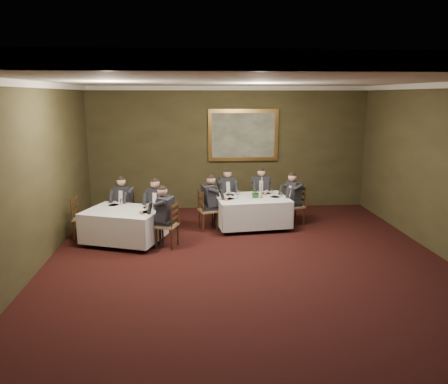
{
  "coord_description": "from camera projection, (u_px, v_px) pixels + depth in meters",
  "views": [
    {
      "loc": [
        -1.07,
        -7.5,
        3.25
      ],
      "look_at": [
        -0.37,
        1.91,
        1.15
      ],
      "focal_mm": 35.0,
      "sensor_mm": 36.0,
      "label": 1
    }
  ],
  "objects": [
    {
      "name": "chair_sec_backright",
      "position": [
        158.0,
        222.0,
        10.44
      ],
      "size": [
        0.55,
        0.53,
        1.0
      ],
      "rotation": [
        0.0,
        0.0,
        2.83
      ],
      "color": "olive",
      "rests_on": "ground"
    },
    {
      "name": "left_wall",
      "position": [
        20.0,
        185.0,
        7.41
      ],
      "size": [
        0.1,
        10.0,
        3.5
      ],
      "primitive_type": "cube",
      "color": "#35301A",
      "rests_on": "ground"
    },
    {
      "name": "back_wall",
      "position": [
        229.0,
        148.0,
        12.57
      ],
      "size": [
        8.0,
        0.1,
        3.5
      ],
      "primitive_type": "cube",
      "color": "#35301A",
      "rests_on": "ground"
    },
    {
      "name": "diner_main_backleft",
      "position": [
        226.0,
        200.0,
        11.67
      ],
      "size": [
        0.49,
        0.55,
        1.35
      ],
      "rotation": [
        0.0,
        0.0,
        3.35
      ],
      "color": "black",
      "rests_on": "chair_main_backleft"
    },
    {
      "name": "diner_sec_backleft",
      "position": [
        124.0,
        210.0,
        10.61
      ],
      "size": [
        0.52,
        0.57,
        1.35
      ],
      "rotation": [
        0.0,
        0.0,
        2.85
      ],
      "color": "black",
      "rests_on": "chair_sec_backleft"
    },
    {
      "name": "candlestick",
      "position": [
        262.0,
        190.0,
        10.78
      ],
      "size": [
        0.08,
        0.08,
        0.53
      ],
      "color": "#B58737",
      "rests_on": "table_main"
    },
    {
      "name": "painting",
      "position": [
        243.0,
        135.0,
        12.46
      ],
      "size": [
        2.01,
        0.09,
        1.48
      ],
      "color": "#E5A754",
      "rests_on": "back_wall"
    },
    {
      "name": "diner_main_endright",
      "position": [
        294.0,
        205.0,
        11.09
      ],
      "size": [
        0.59,
        0.54,
        1.35
      ],
      "rotation": [
        0.0,
        0.0,
        1.92
      ],
      "color": "black",
      "rests_on": "chair_main_endright"
    },
    {
      "name": "chair_main_backright",
      "position": [
        261.0,
        206.0,
        11.9
      ],
      "size": [
        0.49,
        0.48,
        1.0
      ],
      "rotation": [
        0.0,
        0.0,
        3.01
      ],
      "color": "olive",
      "rests_on": "ground"
    },
    {
      "name": "diner_main_endleft",
      "position": [
        208.0,
        209.0,
        10.69
      ],
      "size": [
        0.57,
        0.52,
        1.35
      ],
      "rotation": [
        0.0,
        0.0,
        -1.29
      ],
      "color": "black",
      "rests_on": "chair_main_endleft"
    },
    {
      "name": "ceiling",
      "position": [
        254.0,
        80.0,
        7.32
      ],
      "size": [
        8.0,
        10.0,
        0.1
      ],
      "primitive_type": "cube",
      "color": "silver",
      "rests_on": "back_wall"
    },
    {
      "name": "crown_molding",
      "position": [
        254.0,
        83.0,
        7.34
      ],
      "size": [
        8.0,
        10.0,
        0.12
      ],
      "color": "white",
      "rests_on": "back_wall"
    },
    {
      "name": "diner_sec_backright",
      "position": [
        157.0,
        213.0,
        10.38
      ],
      "size": [
        0.53,
        0.58,
        1.35
      ],
      "rotation": [
        0.0,
        0.0,
        2.83
      ],
      "color": "black",
      "rests_on": "chair_sec_backright"
    },
    {
      "name": "diner_main_backright",
      "position": [
        261.0,
        198.0,
        11.84
      ],
      "size": [
        0.46,
        0.53,
        1.35
      ],
      "rotation": [
        0.0,
        0.0,
        3.01
      ],
      "color": "black",
      "rests_on": "chair_main_backright"
    },
    {
      "name": "table_main",
      "position": [
        252.0,
        210.0,
        10.91
      ],
      "size": [
        1.9,
        1.53,
        0.67
      ],
      "rotation": [
        0.0,
        0.0,
        0.11
      ],
      "color": "black",
      "rests_on": "ground"
    },
    {
      "name": "place_setting_table_main",
      "position": [
        232.0,
        193.0,
        11.13
      ],
      "size": [
        0.33,
        0.31,
        0.14
      ],
      "color": "white",
      "rests_on": "table_main"
    },
    {
      "name": "centerpiece",
      "position": [
        256.0,
        192.0,
        10.76
      ],
      "size": [
        0.29,
        0.25,
        0.3
      ],
      "primitive_type": "imported",
      "rotation": [
        0.0,
        0.0,
        -0.06
      ],
      "color": "#2D5926",
      "rests_on": "table_main"
    },
    {
      "name": "chair_sec_endright",
      "position": [
        167.0,
        234.0,
        9.5
      ],
      "size": [
        0.54,
        0.55,
        1.0
      ],
      "rotation": [
        0.0,
        0.0,
        1.23
      ],
      "color": "olive",
      "rests_on": "ground"
    },
    {
      "name": "ground",
      "position": [
        251.0,
        274.0,
        8.08
      ],
      "size": [
        10.0,
        10.0,
        0.0
      ],
      "primitive_type": "plane",
      "color": "black",
      "rests_on": "ground"
    },
    {
      "name": "chair_main_backleft",
      "position": [
        226.0,
        208.0,
        11.73
      ],
      "size": [
        0.52,
        0.5,
        1.0
      ],
      "rotation": [
        0.0,
        0.0,
        3.35
      ],
      "color": "olive",
      "rests_on": "ground"
    },
    {
      "name": "chair_sec_backleft",
      "position": [
        125.0,
        219.0,
        10.67
      ],
      "size": [
        0.54,
        0.53,
        1.0
      ],
      "rotation": [
        0.0,
        0.0,
        2.85
      ],
      "color": "olive",
      "rests_on": "ground"
    },
    {
      "name": "diner_sec_endright",
      "position": [
        167.0,
        224.0,
        9.45
      ],
      "size": [
        0.59,
        0.54,
        1.35
      ],
      "rotation": [
        0.0,
        0.0,
        1.23
      ],
      "color": "black",
      "rests_on": "chair_sec_endright"
    },
    {
      "name": "front_wall",
      "position": [
        359.0,
        331.0,
        2.84
      ],
      "size": [
        8.0,
        0.1,
        3.5
      ],
      "primitive_type": "cube",
      "color": "#35301A",
      "rests_on": "ground"
    },
    {
      "name": "place_setting_table_second",
      "position": [
        116.0,
        203.0,
        10.12
      ],
      "size": [
        0.33,
        0.31,
        0.14
      ],
      "color": "white",
      "rests_on": "table_second"
    },
    {
      "name": "chair_sec_endleft",
      "position": [
        84.0,
        227.0,
        10.03
      ],
      "size": [
        0.46,
        0.47,
        1.0
      ],
      "rotation": [
        0.0,
        0.0,
        -1.65
      ],
      "color": "olive",
      "rests_on": "ground"
    },
    {
      "name": "chair_main_endleft",
      "position": [
        208.0,
        218.0,
        10.74
      ],
      "size": [
        0.52,
        0.54,
        1.0
      ],
      "rotation": [
        0.0,
        0.0,
        -1.29
      ],
      "color": "olive",
      "rests_on": "ground"
    },
    {
      "name": "table_second",
      "position": [
        124.0,
        223.0,
        9.73
      ],
      "size": [
        1.96,
        1.72,
        0.67
      ],
      "rotation": [
        0.0,
        0.0,
        -0.34
      ],
      "color": "black",
      "rests_on": "ground"
    },
    {
      "name": "chair_main_endright",
      "position": [
        294.0,
        214.0,
        11.15
      ],
      "size": [
        0.54,
        0.56,
        1.0
      ],
      "rotation": [
        0.0,
        0.0,
        1.92
      ],
      "color": "olive",
      "rests_on": "ground"
    }
  ]
}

